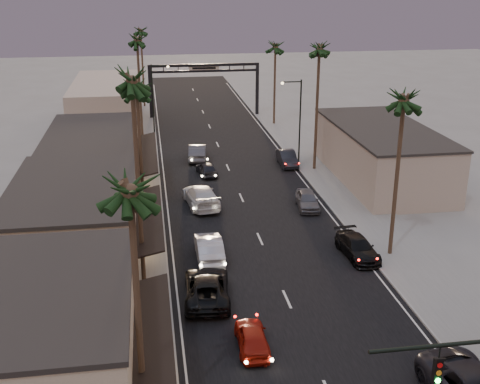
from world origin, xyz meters
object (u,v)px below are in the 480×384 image
object	(u,v)px
palm_lc	(136,84)
oncoming_silver	(209,248)
curbside_black	(357,247)
palm_ld	(137,36)
palm_far	(140,28)
palm_ra	(405,94)
streetlight_right	(297,116)
palm_rc	(275,43)
oncoming_pickup	(207,287)
palm_la	(129,181)
palm_lb	(131,75)
arch	(204,77)
streetlight_left	(155,96)
palm_rb	(320,45)
oncoming_red	(252,337)

from	to	relation	value
palm_lc	oncoming_silver	world-z (taller)	palm_lc
curbside_black	palm_ld	bearing A→B (deg)	110.90
oncoming_silver	palm_far	bearing A→B (deg)	-85.31
palm_ra	curbside_black	world-z (taller)	palm_ra
streetlight_right	palm_rc	distance (m)	19.75
palm_far	oncoming_pickup	distance (m)	59.27
palm_rc	oncoming_pickup	size ratio (longest dim) A/B	2.11
palm_la	palm_lb	world-z (taller)	palm_lb
palm_la	palm_lc	bearing A→B (deg)	90.00
palm_la	palm_lc	xyz separation A→B (m)	(-0.00, 27.00, -0.97)
arch	palm_far	size ratio (longest dim) A/B	1.15
oncoming_pickup	oncoming_silver	bearing A→B (deg)	-92.66
streetlight_left	palm_ld	bearing A→B (deg)	-119.25
streetlight_left	arch	bearing A→B (deg)	60.03
palm_rb	oncoming_pickup	bearing A→B (deg)	-119.00
palm_ra	palm_rc	xyz separation A→B (m)	(0.00, 40.00, -0.97)
palm_lc	palm_rc	bearing A→B (deg)	58.44
arch	palm_ra	world-z (taller)	palm_ra
palm_rc	oncoming_red	world-z (taller)	palm_rc
palm_rc	oncoming_red	xyz separation A→B (m)	(-11.58, -49.71, -9.80)
palm_ld	curbside_black	world-z (taller)	palm_ld
palm_lc	oncoming_pickup	distance (m)	19.25
palm_la	curbside_black	world-z (taller)	palm_la
palm_ld	oncoming_red	distance (m)	42.74
palm_ld	palm_ra	world-z (taller)	palm_ld
oncoming_red	oncoming_silver	distance (m)	11.06
palm_rc	streetlight_left	bearing A→B (deg)	-158.86
streetlight_right	curbside_black	world-z (taller)	streetlight_right
palm_far	oncoming_pickup	bearing A→B (deg)	-86.58
oncoming_red	palm_lc	bearing A→B (deg)	-73.92
palm_lb	curbside_black	bearing A→B (deg)	7.93
palm_ra	palm_rc	size ratio (longest dim) A/B	1.08
oncoming_red	streetlight_right	bearing A→B (deg)	-106.30
palm_lb	palm_ld	size ratio (longest dim) A/B	1.07
palm_rc	palm_far	bearing A→B (deg)	140.36
palm_rb	oncoming_silver	world-z (taller)	palm_rb
oncoming_pickup	oncoming_red	bearing A→B (deg)	113.17
oncoming_red	oncoming_pickup	size ratio (longest dim) A/B	0.68
streetlight_left	palm_la	world-z (taller)	palm_la
arch	palm_ra	xyz separation A→B (m)	(8.60, -46.00, 5.91)
palm_la	streetlight_left	bearing A→B (deg)	88.04
streetlight_right	palm_lb	bearing A→B (deg)	-124.01
palm_rc	palm_rb	bearing A→B (deg)	-90.00
streetlight_right	oncoming_pickup	xyz separation A→B (m)	(-11.74, -25.21, -4.53)
streetlight_left	palm_far	xyz separation A→B (m)	(-1.38, 20.00, 6.11)
palm_rb	palm_far	size ratio (longest dim) A/B	1.08
palm_la	palm_ld	bearing A→B (deg)	90.00
arch	palm_rb	distance (m)	28.24
palm_lc	palm_lb	bearing A→B (deg)	-90.00
streetlight_right	streetlight_left	bearing A→B (deg)	136.79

